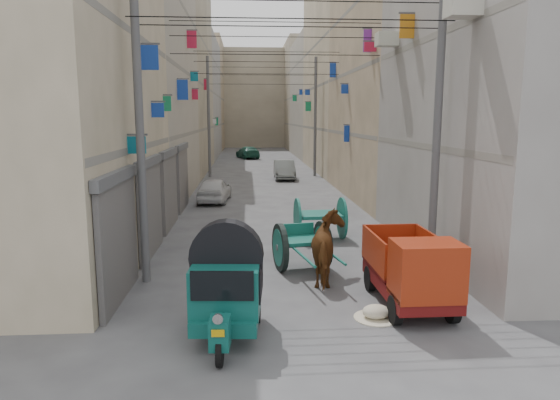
{
  "coord_description": "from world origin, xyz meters",
  "views": [
    {
      "loc": [
        -1.08,
        -6.08,
        4.03
      ],
      "look_at": [
        -0.24,
        6.5,
        1.93
      ],
      "focal_mm": 32.0,
      "sensor_mm": 36.0,
      "label": 1
    }
  ],
  "objects": [
    {
      "name": "building_row_left",
      "position": [
        -8.0,
        34.13,
        6.46
      ],
      "size": [
        8.0,
        62.0,
        14.0
      ],
      "color": "beige",
      "rests_on": "ground"
    },
    {
      "name": "building_row_right",
      "position": [
        8.0,
        34.13,
        6.46
      ],
      "size": [
        8.0,
        62.0,
        14.0
      ],
      "color": "gray",
      "rests_on": "ground"
    },
    {
      "name": "end_cap_building",
      "position": [
        0.0,
        66.0,
        6.5
      ],
      "size": [
        22.0,
        10.0,
        13.0
      ],
      "primitive_type": "cube",
      "color": "tan",
      "rests_on": "ground"
    },
    {
      "name": "shutters_left",
      "position": [
        -3.92,
        10.38,
        1.49
      ],
      "size": [
        0.18,
        14.4,
        2.88
      ],
      "color": "#49494E",
      "rests_on": "ground"
    },
    {
      "name": "signboards",
      "position": [
        -0.01,
        21.66,
        3.43
      ],
      "size": [
        8.22,
        40.52,
        5.67
      ],
      "color": "#173BA2",
      "rests_on": "ground"
    },
    {
      "name": "utility_poles",
      "position": [
        0.0,
        17.0,
        4.0
      ],
      "size": [
        7.4,
        22.2,
        8.0
      ],
      "color": "#515153",
      "rests_on": "ground"
    },
    {
      "name": "overhead_cables",
      "position": [
        0.0,
        14.4,
        6.77
      ],
      "size": [
        7.4,
        22.52,
        1.12
      ],
      "color": "black",
      "rests_on": "ground"
    },
    {
      "name": "auto_rickshaw",
      "position": [
        -1.47,
        2.77,
        0.98
      ],
      "size": [
        1.47,
        2.4,
        1.66
      ],
      "rotation": [
        0.0,
        0.0,
        -0.07
      ],
      "color": "black",
      "rests_on": "ground"
    },
    {
      "name": "tonga_cart",
      "position": [
        0.35,
        6.74,
        0.66
      ],
      "size": [
        1.58,
        2.97,
        1.27
      ],
      "rotation": [
        0.0,
        0.0,
        0.19
      ],
      "color": "black",
      "rests_on": "ground"
    },
    {
      "name": "mini_truck",
      "position": [
        2.36,
        3.66,
        0.8
      ],
      "size": [
        1.36,
        2.96,
        1.66
      ],
      "rotation": [
        0.0,
        0.0,
        0.01
      ],
      "color": "black",
      "rests_on": "ground"
    },
    {
      "name": "second_cart",
      "position": [
        1.32,
        10.03,
        0.75
      ],
      "size": [
        1.65,
        1.47,
        1.4
      ],
      "rotation": [
        0.0,
        0.0,
        0.05
      ],
      "color": "#155E50",
      "rests_on": "ground"
    },
    {
      "name": "feed_sack",
      "position": [
        1.5,
        3.34,
        0.14
      ],
      "size": [
        0.56,
        0.45,
        0.28
      ],
      "primitive_type": "ellipsoid",
      "color": "beige",
      "rests_on": "ground"
    },
    {
      "name": "horse",
      "position": [
        0.93,
        5.71,
        0.85
      ],
      "size": [
        1.1,
        2.08,
        1.69
      ],
      "primitive_type": "imported",
      "rotation": [
        0.0,
        0.0,
        3.05
      ],
      "color": "brown",
      "rests_on": "ground"
    },
    {
      "name": "distant_car_white",
      "position": [
        -2.66,
        17.81,
        0.58
      ],
      "size": [
        1.64,
        3.49,
        1.15
      ],
      "primitive_type": "imported",
      "rotation": [
        0.0,
        0.0,
        3.06
      ],
      "color": "silver",
      "rests_on": "ground"
    },
    {
      "name": "distant_car_grey",
      "position": [
        1.38,
        26.56,
        0.61
      ],
      "size": [
        1.33,
        3.73,
        1.22
      ],
      "primitive_type": "imported",
      "rotation": [
        0.0,
        0.0,
        -0.01
      ],
      "color": "slate",
      "rests_on": "ground"
    },
    {
      "name": "distant_car_green",
      "position": [
        -0.97,
        43.48,
        0.58
      ],
      "size": [
        2.65,
        4.31,
        1.17
      ],
      "primitive_type": "imported",
      "rotation": [
        0.0,
        0.0,
        3.41
      ],
      "color": "#1C5341",
      "rests_on": "ground"
    }
  ]
}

